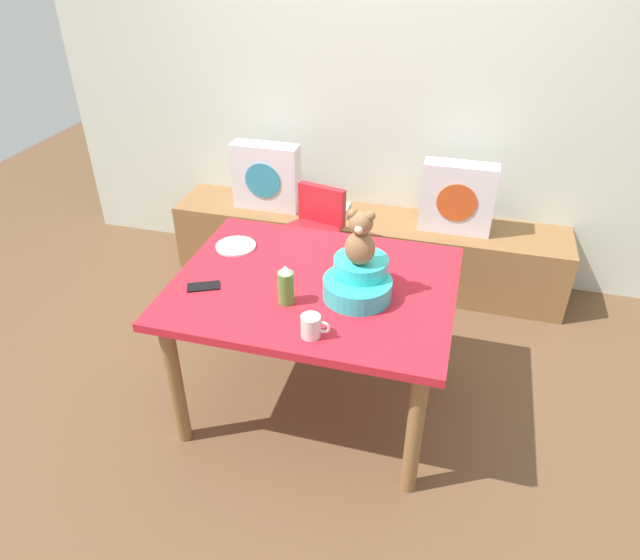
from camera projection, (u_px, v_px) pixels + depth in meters
ground_plane at (315, 400)px, 3.00m from camera, size 8.00×8.00×0.00m
back_wall at (381, 76)px, 3.52m from camera, size 4.40×0.10×2.60m
window_bench at (365, 248)px, 3.89m from camera, size 2.60×0.44×0.46m
pillow_floral_left at (266, 177)px, 3.77m from camera, size 0.44×0.15×0.44m
pillow_floral_right at (457, 198)px, 3.50m from camera, size 0.44×0.15×0.44m
book_stack at (334, 209)px, 3.79m from camera, size 0.20×0.14×0.07m
dining_table at (314, 300)px, 2.65m from camera, size 1.27×0.99×0.74m
highchair at (312, 235)px, 3.43m from camera, size 0.39×0.50×0.79m
infant_seat_teal at (359, 281)px, 2.48m from camera, size 0.30×0.33×0.16m
teddy_bear at (360, 239)px, 2.37m from camera, size 0.13×0.12×0.25m
ketchup_bottle at (286, 285)px, 2.42m from camera, size 0.07×0.07×0.18m
coffee_mug at (312, 326)px, 2.25m from camera, size 0.12×0.08×0.09m
dinner_plate_near at (236, 246)px, 2.87m from camera, size 0.20×0.20×0.01m
cell_phone at (203, 286)px, 2.56m from camera, size 0.16×0.12×0.01m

